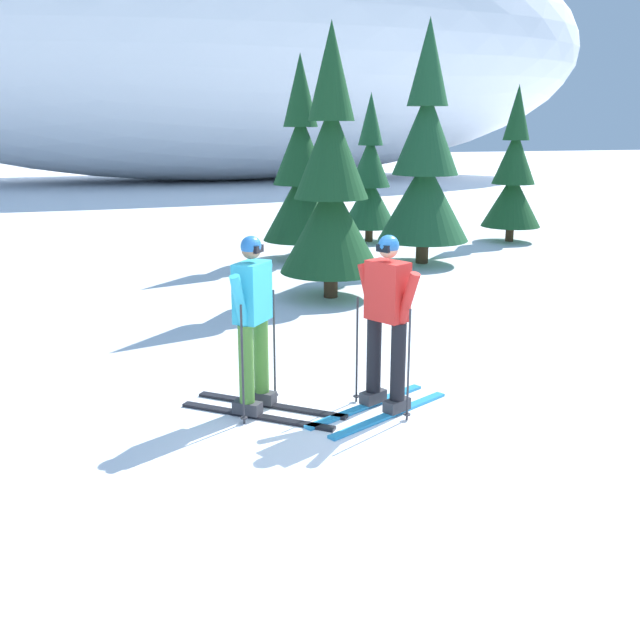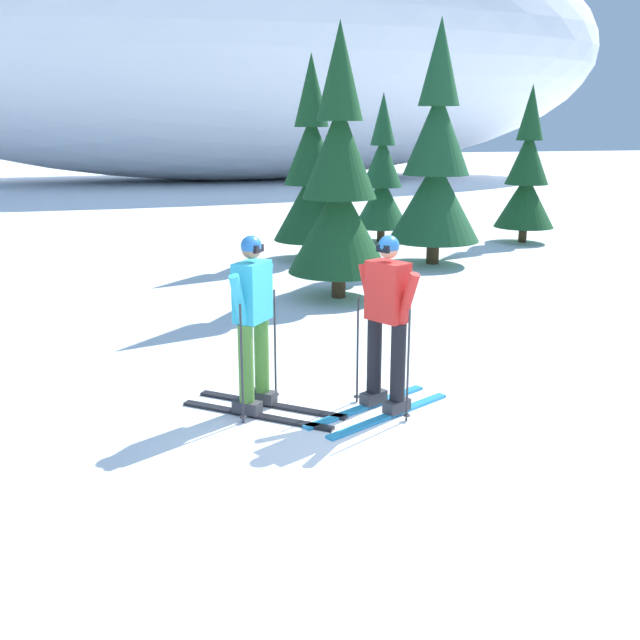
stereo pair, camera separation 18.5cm
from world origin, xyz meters
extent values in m
plane|color=white|center=(0.00, 0.00, 0.00)|extent=(120.00, 120.00, 0.00)
cube|color=#2893CC|center=(0.43, 0.55, 0.01)|extent=(1.52, 0.87, 0.03)
cube|color=#2893CC|center=(0.28, 0.84, 0.01)|extent=(1.52, 0.87, 0.03)
cube|color=#38383D|center=(0.52, 0.60, 0.09)|extent=(0.31, 0.25, 0.12)
cube|color=#38383D|center=(0.36, 0.88, 0.09)|extent=(0.31, 0.25, 0.12)
cylinder|color=black|center=(0.52, 0.60, 0.55)|extent=(0.15, 0.15, 0.80)
cylinder|color=black|center=(0.36, 0.88, 0.55)|extent=(0.15, 0.15, 0.80)
cube|color=red|center=(0.44, 0.74, 1.24)|extent=(0.40, 0.47, 0.59)
cylinder|color=red|center=(0.56, 0.52, 1.19)|extent=(0.22, 0.29, 0.58)
cylinder|color=red|center=(0.32, 0.97, 1.19)|extent=(0.22, 0.29, 0.58)
sphere|color=tan|center=(0.44, 0.74, 1.66)|extent=(0.19, 0.19, 0.19)
sphere|color=#2366B2|center=(0.44, 0.74, 1.69)|extent=(0.21, 0.21, 0.21)
cube|color=black|center=(0.37, 0.70, 1.67)|extent=(0.10, 0.15, 0.07)
cylinder|color=#2D2D33|center=(0.55, 0.41, 0.57)|extent=(0.02, 0.02, 1.13)
cylinder|color=#2D2D33|center=(0.55, 0.41, 0.06)|extent=(0.07, 0.07, 0.01)
cylinder|color=#2D2D33|center=(0.23, 1.02, 0.57)|extent=(0.02, 0.02, 1.13)
cylinder|color=#2D2D33|center=(0.23, 1.02, 0.06)|extent=(0.07, 0.07, 0.01)
cube|color=black|center=(-0.67, 1.12, 0.01)|extent=(1.37, 1.13, 0.03)
cube|color=black|center=(-0.87, 0.88, 0.01)|extent=(1.37, 1.13, 0.03)
cube|color=#38383D|center=(-0.75, 1.19, 0.09)|extent=(0.31, 0.28, 0.12)
cube|color=#38383D|center=(-0.94, 0.94, 0.09)|extent=(0.31, 0.28, 0.12)
cylinder|color=#4C8433|center=(-0.75, 1.19, 0.55)|extent=(0.15, 0.15, 0.80)
cylinder|color=#4C8433|center=(-0.94, 0.94, 0.55)|extent=(0.15, 0.15, 0.80)
cube|color=#33B7D6|center=(-0.85, 1.06, 1.24)|extent=(0.44, 0.46, 0.59)
cylinder|color=#33B7D6|center=(-0.69, 1.26, 1.19)|extent=(0.25, 0.28, 0.58)
cylinder|color=#33B7D6|center=(-1.00, 0.87, 1.19)|extent=(0.25, 0.28, 0.58)
sphere|color=#A37556|center=(-0.85, 1.06, 1.66)|extent=(0.19, 0.19, 0.19)
sphere|color=#2366B2|center=(-0.85, 1.06, 1.69)|extent=(0.21, 0.21, 0.21)
cube|color=black|center=(-0.78, 1.01, 1.67)|extent=(0.12, 0.14, 0.07)
cylinder|color=#2D2D33|center=(-0.59, 1.29, 0.60)|extent=(0.02, 0.02, 1.19)
cylinder|color=#2D2D33|center=(-0.59, 1.29, 0.06)|extent=(0.07, 0.07, 0.01)
cylinder|color=#2D2D33|center=(-1.01, 0.76, 0.60)|extent=(0.02, 0.02, 1.19)
cylinder|color=#2D2D33|center=(-1.01, 0.76, 0.06)|extent=(0.07, 0.07, 0.01)
cylinder|color=#47301E|center=(1.33, 5.66, 0.29)|extent=(0.24, 0.24, 0.59)
cone|color=#194723|center=(1.33, 5.66, 1.19)|extent=(1.68, 1.68, 1.51)
cone|color=#194723|center=(1.33, 5.66, 2.40)|extent=(1.21, 1.21, 1.51)
cone|color=#194723|center=(1.33, 5.66, 3.60)|extent=(0.74, 0.74, 1.51)
cylinder|color=#47301E|center=(1.73, 9.20, 0.28)|extent=(0.23, 0.23, 0.57)
cone|color=#194723|center=(1.73, 9.20, 1.14)|extent=(1.61, 1.61, 1.45)
cone|color=#194723|center=(1.73, 9.20, 2.30)|extent=(1.16, 1.16, 1.45)
cone|color=#194723|center=(1.73, 9.20, 3.46)|extent=(0.71, 0.71, 1.45)
cylinder|color=#47301E|center=(3.93, 11.09, 0.24)|extent=(0.19, 0.19, 0.47)
cone|color=#1E512D|center=(3.93, 11.09, 0.96)|extent=(1.36, 1.36, 1.21)
cone|color=#1E512D|center=(3.93, 11.09, 1.93)|extent=(0.98, 0.98, 1.21)
cone|color=#1E512D|center=(3.93, 11.09, 2.90)|extent=(0.60, 0.60, 1.21)
cylinder|color=#47301E|center=(4.03, 8.09, 0.32)|extent=(0.26, 0.26, 0.65)
cone|color=#1E512D|center=(4.03, 8.09, 1.31)|extent=(1.85, 1.85, 1.66)
cone|color=#1E512D|center=(4.03, 8.09, 2.64)|extent=(1.33, 1.33, 1.66)
cone|color=#1E512D|center=(4.03, 8.09, 3.97)|extent=(0.82, 0.82, 1.66)
cylinder|color=#47301E|center=(7.25, 10.16, 0.25)|extent=(0.20, 0.20, 0.50)
cone|color=#194723|center=(7.25, 10.16, 1.01)|extent=(1.43, 1.43, 1.28)
cone|color=#194723|center=(7.25, 10.16, 2.03)|extent=(1.03, 1.03, 1.28)
cone|color=#194723|center=(7.25, 10.16, 3.05)|extent=(0.63, 0.63, 1.28)
ellipsoid|color=white|center=(3.24, 31.63, 6.56)|extent=(38.87, 15.65, 13.12)
camera|label=1|loc=(-2.11, -5.85, 2.85)|focal=41.36mm
camera|label=2|loc=(-1.93, -5.90, 2.85)|focal=41.36mm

